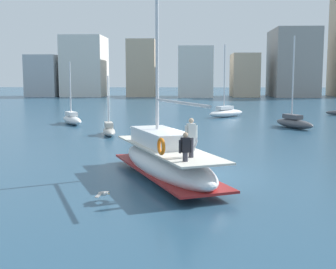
# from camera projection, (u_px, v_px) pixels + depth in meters

# --- Properties ---
(ground_plane) EXTENTS (400.00, 400.00, 0.00)m
(ground_plane) POSITION_uv_depth(u_px,v_px,m) (198.00, 176.00, 21.17)
(ground_plane) COLOR #284C66
(main_sailboat) EXTENTS (6.00, 9.77, 12.88)m
(main_sailboat) POSITION_uv_depth(u_px,v_px,m) (165.00, 159.00, 20.52)
(main_sailboat) COLOR silver
(main_sailboat) RESTS_ON ground
(moored_sloop_near) EXTENTS (3.23, 5.31, 8.46)m
(moored_sloop_near) POSITION_uv_depth(u_px,v_px,m) (294.00, 122.00, 41.16)
(moored_sloop_near) COLOR #4C4C51
(moored_sloop_near) RESTS_ON ground
(moored_sloop_far) EXTENTS (3.61, 5.11, 6.22)m
(moored_sloop_far) POSITION_uv_depth(u_px,v_px,m) (72.00, 119.00, 44.58)
(moored_sloop_far) COLOR white
(moored_sloop_far) RESTS_ON ground
(moored_catamaran) EXTENTS (4.97, 4.86, 8.50)m
(moored_catamaran) POSITION_uv_depth(u_px,v_px,m) (226.00, 112.00, 52.69)
(moored_catamaran) COLOR silver
(moored_catamaran) RESTS_ON ground
(moored_cutter_right) EXTENTS (1.89, 4.02, 4.79)m
(moored_cutter_right) POSITION_uv_depth(u_px,v_px,m) (109.00, 130.00, 36.07)
(moored_cutter_right) COLOR #B7B2A8
(moored_cutter_right) RESTS_ON ground
(seagull) EXTENTS (0.49, 0.92, 0.16)m
(seagull) POSITION_uv_depth(u_px,v_px,m) (103.00, 194.00, 16.58)
(seagull) COLOR silver
(seagull) RESTS_ON ground
(waterfront_buildings) EXTENTS (84.31, 16.85, 26.86)m
(waterfront_buildings) POSITION_uv_depth(u_px,v_px,m) (226.00, 62.00, 110.79)
(waterfront_buildings) COLOR #B2B7BC
(waterfront_buildings) RESTS_ON ground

